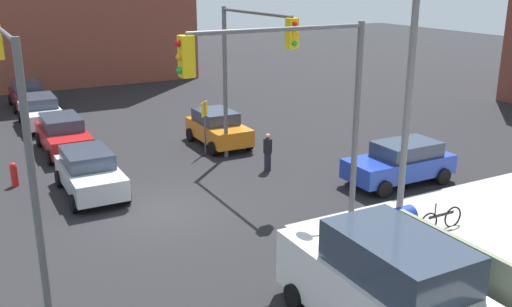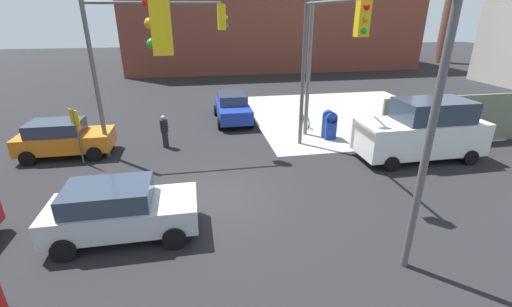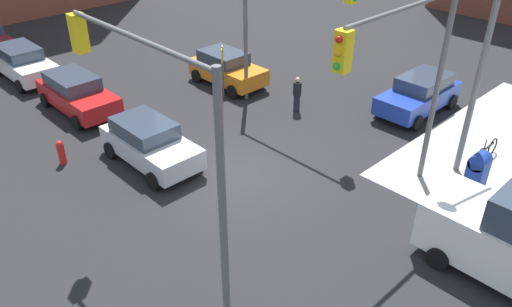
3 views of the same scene
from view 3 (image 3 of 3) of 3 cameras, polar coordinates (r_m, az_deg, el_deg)
name	(u,v)px [view 3 (image 3 of 3)]	position (r m, az deg, el deg)	size (l,w,h in m)	color
ground_plane	(240,174)	(17.75, -1.88, -2.30)	(120.00, 120.00, 0.00)	black
traffic_signal_nw_corner	(283,7)	(20.29, 3.12, 16.42)	(5.70, 0.36, 6.50)	#59595B
traffic_signal_se_corner	(156,117)	(11.51, -11.36, 4.10)	(5.84, 0.36, 6.50)	#59595B
traffic_signal_ne_corner	(407,67)	(14.78, 16.90, 9.46)	(0.36, 5.60, 6.50)	#59595B
street_lamp_corner	(479,45)	(17.16, 24.16, 11.26)	(0.88, 2.63, 8.00)	slate
warning_sign_two_way	(222,63)	(22.94, -3.85, 10.26)	(0.48, 0.48, 2.40)	#4C4C4C
mailbox_blue	(477,171)	(18.03, 23.97, -1.84)	(0.56, 0.64, 1.43)	navy
fire_hydrant	(61,152)	(19.41, -21.38, 0.18)	(0.26, 0.26, 0.94)	red
sedan_silver	(150,142)	(18.35, -12.07, 1.24)	(4.13, 2.02, 1.62)	#B7BABF
coupe_white	(23,63)	(27.75, -25.08, 9.40)	(4.40, 2.02, 1.62)	white
coupe_red	(77,93)	(23.14, -19.79, 6.51)	(4.46, 2.02, 1.62)	#B21919
sedan_orange	(227,68)	(24.56, -3.35, 9.72)	(3.92, 2.02, 1.62)	orange
coupe_blue	(419,94)	(22.86, 18.17, 6.51)	(2.02, 4.28, 1.62)	#1E389E
pedestrian_crossing	(297,94)	(21.85, 4.72, 6.80)	(0.36, 0.36, 1.58)	black
bicycle_leaning_on_fence	(486,152)	(20.22, 24.82, 0.20)	(0.05, 1.75, 0.97)	black
bicycle_at_crosswalk	(237,70)	(25.68, -2.18, 9.54)	(1.75, 0.05, 0.97)	black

